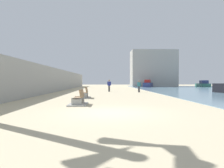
% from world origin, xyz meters
% --- Properties ---
extents(ground_plane, '(120.00, 120.00, 0.00)m').
position_xyz_m(ground_plane, '(0.00, 18.00, 0.00)').
color(ground_plane, '#C6B793').
extents(seawall, '(0.80, 64.00, 3.28)m').
position_xyz_m(seawall, '(-7.50, 18.00, 1.64)').
color(seawall, '#9E9E99').
rests_on(seawall, ground).
extents(bench_near, '(1.11, 2.10, 0.98)m').
position_xyz_m(bench_near, '(-1.95, 3.32, 0.23)').
color(bench_near, '#9E9E99').
rests_on(bench_near, ground).
extents(bench_far, '(1.16, 2.13, 0.98)m').
position_xyz_m(bench_far, '(-2.12, 8.45, 0.23)').
color(bench_far, '#9E9E99').
rests_on(bench_far, ground).
extents(person_walking, '(0.46, 0.33, 1.58)m').
position_xyz_m(person_walking, '(4.17, 17.54, 0.91)').
color(person_walking, '#333338').
rests_on(person_walking, ground).
extents(person_standing, '(0.53, 0.23, 1.68)m').
position_xyz_m(person_standing, '(0.22, 19.32, 0.98)').
color(person_standing, '#333338').
rests_on(person_standing, ground).
extents(boat_mid_bay, '(2.45, 4.31, 1.66)m').
position_xyz_m(boat_mid_bay, '(25.25, 43.56, 0.65)').
color(boat_mid_bay, '#337060').
rests_on(boat_mid_bay, water_bay).
extents(boat_far_right, '(3.65, 6.35, 1.80)m').
position_xyz_m(boat_far_right, '(10.16, 40.84, 0.73)').
color(boat_far_right, navy).
rests_on(boat_far_right, water_bay).
extents(harbor_building, '(12.00, 6.00, 9.73)m').
position_xyz_m(harbor_building, '(12.59, 46.00, 4.87)').
color(harbor_building, '#9E9E99').
rests_on(harbor_building, ground).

